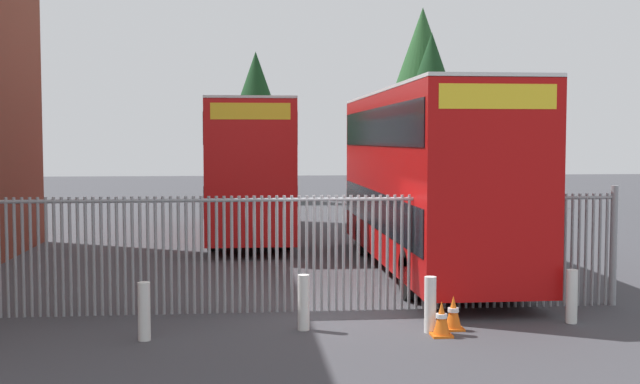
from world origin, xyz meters
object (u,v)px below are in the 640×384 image
Objects in this scene: double_decker_bus_behind_fence_left at (249,164)px; traffic_cone_by_gate at (442,319)px; double_decker_bus_near_gate at (427,173)px; bollard_center_front at (304,302)px; bollard_near_right at (430,305)px; traffic_cone_mid_forecourt at (453,313)px; bollard_far_right at (572,296)px; bollard_near_left at (144,311)px.

double_decker_bus_behind_fence_left reaches higher than traffic_cone_by_gate.
double_decker_bus_near_gate is 6.94m from bollard_center_front.
bollard_center_front is 2.33m from traffic_cone_by_gate.
bollard_near_right is (2.10, -0.40, 0.00)m from bollard_center_front.
bollard_far_right is at bearing 7.57° from traffic_cone_mid_forecourt.
bollard_near_left is (-1.82, -13.82, -1.95)m from double_decker_bus_behind_fence_left.
bollard_center_front is at bearing -86.60° from double_decker_bus_behind_fence_left.
double_decker_bus_behind_fence_left is (-4.24, 7.66, 0.00)m from double_decker_bus_near_gate.
traffic_cone_by_gate is at bearing -64.95° from bollard_near_right.
bollard_near_right is at bearing -10.70° from bollard_center_front.
bollard_near_left is 5.17m from traffic_cone_mid_forecourt.
bollard_center_front is (0.79, -13.36, -1.95)m from double_decker_bus_behind_fence_left.
traffic_cone_by_gate is 1.00× the size of traffic_cone_mid_forecourt.
double_decker_bus_behind_fence_left is at bearing 93.40° from bollard_center_front.
traffic_cone_mid_forecourt is at bearing 53.90° from traffic_cone_by_gate.
bollard_near_left is at bearing -134.57° from double_decker_bus_near_gate.
bollard_near_left is 7.39m from bollard_far_right.
bollard_near_right is 1.61× the size of traffic_cone_mid_forecourt.
traffic_cone_by_gate is at bearing -164.00° from bollard_far_right.
traffic_cone_mid_forecourt is (5.16, 0.22, -0.19)m from bollard_near_left.
double_decker_bus_behind_fence_left is 14.19m from bollard_near_right.
bollard_center_front reaches higher than traffic_cone_mid_forecourt.
bollard_center_front is at bearing -179.32° from bollard_far_right.
bollard_near_left is at bearing -170.05° from bollard_center_front.
bollard_near_left is 1.61× the size of traffic_cone_mid_forecourt.
double_decker_bus_near_gate reaches higher than traffic_cone_mid_forecourt.
bollard_near_right is at bearing 0.76° from bollard_near_left.
bollard_center_front is (-3.45, -5.70, -1.95)m from double_decker_bus_near_gate.
double_decker_bus_near_gate is 8.86m from bollard_near_left.
bollard_near_right is at bearing 115.05° from traffic_cone_by_gate.
bollard_near_left is 1.00× the size of bollard_far_right.
bollard_far_right is at bearing 16.00° from traffic_cone_by_gate.
bollard_near_left is at bearing -176.00° from bollard_far_right.
bollard_near_left is 1.61× the size of traffic_cone_by_gate.
traffic_cone_mid_forecourt is at bearing -76.22° from double_decker_bus_behind_fence_left.
double_decker_bus_behind_fence_left is 11.38× the size of bollard_near_left.
double_decker_bus_behind_fence_left is at bearing 82.48° from bollard_near_left.
bollard_near_left reaches higher than traffic_cone_mid_forecourt.
bollard_near_left is 2.66m from bollard_center_front.
bollard_center_front and bollard_near_right have the same top height.
double_decker_bus_near_gate is at bearing 77.53° from bollard_near_right.
double_decker_bus_behind_fence_left is 14.50m from traffic_cone_by_gate.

